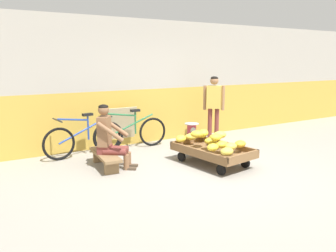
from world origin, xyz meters
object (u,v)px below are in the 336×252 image
(weighing_scale, at_px, (192,130))
(banana_cart, at_px, (213,152))
(bicycle_far_left, at_px, (131,133))
(bicycle_near_left, at_px, (84,139))
(vendor_seated, at_px, (109,137))
(plastic_crate, at_px, (191,144))
(low_bench, at_px, (105,157))
(customer_adult, at_px, (214,102))
(sign_board, at_px, (121,127))

(weighing_scale, bearing_deg, banana_cart, -102.19)
(banana_cart, relative_size, bicycle_far_left, 0.93)
(weighing_scale, relative_size, bicycle_near_left, 0.18)
(vendor_seated, height_order, plastic_crate, vendor_seated)
(low_bench, bearing_deg, banana_cart, -25.32)
(vendor_seated, bearing_deg, banana_cart, -24.84)
(customer_adult, bearing_deg, vendor_seated, -167.80)
(sign_board, bearing_deg, vendor_seated, -120.24)
(plastic_crate, distance_m, weighing_scale, 0.30)
(vendor_seated, height_order, bicycle_near_left, vendor_seated)
(banana_cart, height_order, bicycle_near_left, bicycle_near_left)
(bicycle_near_left, bearing_deg, vendor_seated, -80.45)
(weighing_scale, height_order, sign_board, sign_board)
(bicycle_near_left, relative_size, customer_adult, 1.08)
(plastic_crate, bearing_deg, sign_board, 135.11)
(vendor_seated, relative_size, plastic_crate, 3.17)
(low_bench, height_order, sign_board, sign_board)
(vendor_seated, height_order, weighing_scale, vendor_seated)
(low_bench, xyz_separation_m, sign_board, (0.85, 1.28, 0.24))
(customer_adult, bearing_deg, plastic_crate, -155.91)
(vendor_seated, height_order, sign_board, vendor_seated)
(bicycle_far_left, bearing_deg, vendor_seated, -130.77)
(sign_board, xyz_separation_m, customer_adult, (2.01, -0.73, 0.51))
(low_bench, bearing_deg, sign_board, 56.49)
(low_bench, distance_m, weighing_scale, 2.00)
(customer_adult, bearing_deg, bicycle_near_left, 172.51)
(weighing_scale, bearing_deg, low_bench, -175.51)
(bicycle_near_left, relative_size, sign_board, 1.87)
(bicycle_near_left, distance_m, sign_board, 1.01)
(bicycle_near_left, bearing_deg, weighing_scale, -20.77)
(banana_cart, distance_m, sign_board, 2.31)
(plastic_crate, xyz_separation_m, bicycle_far_left, (-1.02, 0.82, 0.20))
(banana_cart, distance_m, low_bench, 1.95)
(bicycle_far_left, relative_size, sign_board, 1.88)
(banana_cart, relative_size, vendor_seated, 1.35)
(bicycle_far_left, xyz_separation_m, customer_adult, (1.91, -0.42, 0.60))
(low_bench, bearing_deg, vendor_seated, -35.42)
(banana_cart, xyz_separation_m, bicycle_far_left, (-0.81, 1.81, 0.11))
(banana_cart, relative_size, sign_board, 1.75)
(bicycle_far_left, bearing_deg, low_bench, -134.45)
(vendor_seated, height_order, bicycle_far_left, vendor_seated)
(banana_cart, relative_size, plastic_crate, 4.29)
(low_bench, relative_size, sign_board, 1.27)
(low_bench, distance_m, customer_adult, 3.01)
(bicycle_far_left, bearing_deg, plastic_crate, -38.67)
(sign_board, relative_size, customer_adult, 0.58)
(low_bench, relative_size, customer_adult, 0.73)
(bicycle_near_left, bearing_deg, bicycle_far_left, 1.79)
(bicycle_far_left, relative_size, customer_adult, 1.09)
(low_bench, bearing_deg, bicycle_near_left, 95.78)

